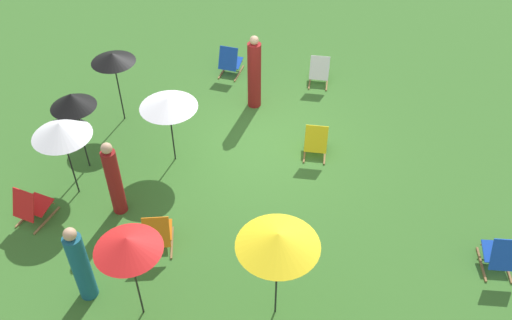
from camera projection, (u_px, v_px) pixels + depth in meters
ground_plane at (261, 141)px, 12.60m from camera, size 40.00×40.00×0.00m
deckchair_0 at (158, 233)px, 10.09m from camera, size 0.60×0.83×0.83m
deckchair_2 at (316, 141)px, 12.02m from camera, size 0.51×0.78×0.83m
deckchair_3 at (230, 62)px, 14.40m from camera, size 0.61×0.84×0.83m
deckchair_4 at (500, 255)px, 9.72m from camera, size 0.49×0.77×0.83m
deckchair_6 at (31, 207)px, 10.58m from camera, size 0.68×0.87×0.83m
deckchair_7 at (319, 71)px, 14.08m from camera, size 0.52×0.78×0.83m
umbrella_0 at (278, 240)px, 8.08m from camera, size 1.27×1.27×1.98m
umbrella_1 at (127, 244)px, 8.11m from camera, size 1.04×1.04×1.91m
umbrella_2 at (113, 58)px, 12.11m from camera, size 0.98×0.98×1.78m
umbrella_3 at (61, 130)px, 10.31m from camera, size 1.13×1.13×1.78m
umbrella_4 at (168, 103)px, 11.14m from camera, size 1.19×1.19×1.62m
umbrella_5 at (72, 100)px, 10.83m from camera, size 0.91×0.91×1.88m
person_0 at (114, 180)px, 10.48m from camera, size 0.40×0.40×1.71m
person_1 at (254, 74)px, 13.04m from camera, size 0.44×0.44×1.88m
person_2 at (80, 265)px, 9.04m from camera, size 0.37×0.37×1.66m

